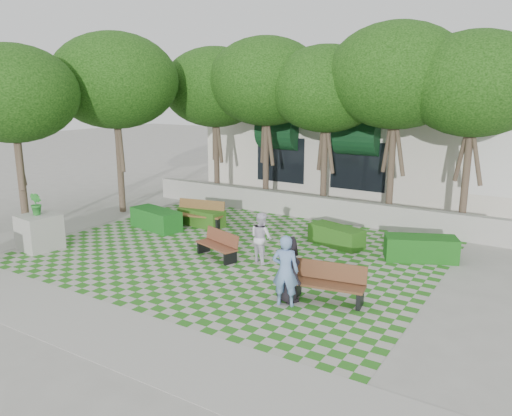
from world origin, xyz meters
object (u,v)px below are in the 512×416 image
Objects in this scene: bench_east at (329,284)px; bench_mid at (218,245)px; person_dark at (288,269)px; bench_west at (199,214)px; hedge_east at (421,248)px; hedge_west at (156,219)px; person_blue at (285,271)px; hedge_midleft at (202,217)px; person_white at (261,238)px; hedge_midright at (336,236)px; planter_back at (39,230)px.

bench_east reaches higher than bench_mid.
person_dark is (3.30, -1.68, 0.42)m from bench_mid.
hedge_east is (7.92, 0.54, -0.11)m from bench_west.
hedge_west is 1.21× the size of person_blue.
hedge_midleft is at bearing -54.37° from person_blue.
person_white is (-2.82, 1.53, 0.31)m from bench_east.
hedge_east is at bearing 65.88° from bench_east.
person_dark is at bearing -80.83° from hedge_midright.
bench_mid reaches higher than hedge_midleft.
bench_west is at bearing -176.12° from hedge_east.
planter_back is 1.07× the size of person_blue.
bench_west is (-6.81, 3.66, 0.03)m from bench_east.
hedge_west is 7.95m from person_blue.
hedge_midleft is 1.05× the size of person_blue.
bench_mid is at bearing 38.03° from person_white.
person_white reaches higher than hedge_midright.
hedge_midright is at bearing -97.92° from person_blue.
person_blue is at bearing -110.71° from hedge_east.
person_white is (-2.06, 2.30, -0.11)m from person_blue.
person_dark is at bearing 4.15° from planter_back.
person_blue is at bearing 135.74° from person_dark.
bench_west is 4.52m from person_white.
person_dark is at bearing -112.38° from hedge_east.
bench_east is at bearing -39.25° from bench_west.
planter_back reaches higher than hedge_midright.
planter_back is 1.14× the size of person_dark.
hedge_midright is at bearing -49.06° from person_dark.
hedge_east is 1.20× the size of person_blue.
hedge_midleft is 0.87× the size of hedge_west.
planter_back reaches higher than hedge_west.
hedge_west is (-1.15, -1.09, -0.11)m from bench_west.
bench_west is 7.94m from hedge_east.
planter_back is at bearing -117.95° from hedge_midleft.
person_white is at bearing -39.09° from bench_west.
hedge_west is at bearing 8.38° from person_dark.
bench_east is 4.34m from hedge_east.
bench_east is 8.36m from hedge_west.
bench_west is 7.30m from person_dark.
planter_back is (-1.50, -3.71, 0.25)m from hedge_west.
hedge_midleft is (-0.02, 0.15, -0.15)m from bench_west.
hedge_east is at bearing -123.42° from person_white.
hedge_midright is 5.06m from person_blue.
hedge_west is at bearing -165.68° from hedge_midright.
bench_east is 4.49m from hedge_midright.
planter_back is at bearing -14.88° from person_blue.
person_white is at bearing -145.91° from hedge_east.
bench_mid is 0.90× the size of hedge_midleft.
bench_east reaches higher than hedge_east.
hedge_west is 1.13× the size of planter_back.
bench_west is 5.48m from planter_back.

